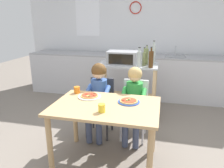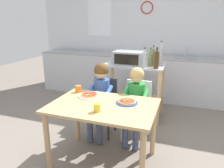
% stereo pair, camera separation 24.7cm
% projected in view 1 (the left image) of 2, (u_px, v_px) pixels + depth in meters
% --- Properties ---
extents(ground_plane, '(11.00, 11.00, 0.00)m').
position_uv_depth(ground_plane, '(123.00, 121.00, 3.59)').
color(ground_plane, slate).
extents(back_wall_tiled, '(5.17, 0.14, 2.70)m').
position_uv_depth(back_wall_tiled, '(138.00, 32.00, 4.79)').
color(back_wall_tiled, silver).
rests_on(back_wall_tiled, ground).
extents(kitchen_counter, '(4.66, 0.60, 1.10)m').
position_uv_depth(kitchen_counter, '(135.00, 76.00, 4.67)').
color(kitchen_counter, silver).
rests_on(kitchen_counter, ground).
extents(kitchen_island_cart, '(1.00, 0.58, 0.91)m').
position_uv_depth(kitchen_island_cart, '(127.00, 81.00, 3.68)').
color(kitchen_island_cart, '#B7BABF').
rests_on(kitchen_island_cart, ground).
extents(toaster_oven, '(0.49, 0.38, 0.21)m').
position_uv_depth(toaster_oven, '(123.00, 57.00, 3.57)').
color(toaster_oven, '#999BA0').
rests_on(toaster_oven, kitchen_island_cart).
extents(bottle_tall_green_wine, '(0.06, 0.06, 0.32)m').
position_uv_depth(bottle_tall_green_wine, '(147.00, 56.00, 3.50)').
color(bottle_tall_green_wine, olive).
rests_on(bottle_tall_green_wine, kitchen_island_cart).
extents(bottle_dark_olive_oil, '(0.06, 0.06, 0.29)m').
position_uv_depth(bottle_dark_olive_oil, '(144.00, 58.00, 3.42)').
color(bottle_dark_olive_oil, olive).
rests_on(bottle_dark_olive_oil, kitchen_island_cart).
extents(bottle_slim_sauce, '(0.07, 0.07, 0.31)m').
position_uv_depth(bottle_slim_sauce, '(139.00, 59.00, 3.31)').
color(bottle_slim_sauce, '#ADB7B2').
rests_on(bottle_slim_sauce, kitchen_island_cart).
extents(bottle_brown_beer, '(0.06, 0.06, 0.30)m').
position_uv_depth(bottle_brown_beer, '(151.00, 59.00, 3.38)').
color(bottle_brown_beer, olive).
rests_on(bottle_brown_beer, kitchen_island_cart).
extents(bottle_squat_spirits, '(0.07, 0.07, 0.32)m').
position_uv_depth(bottle_squat_spirits, '(151.00, 59.00, 3.26)').
color(bottle_squat_spirits, '#4C2D14').
rests_on(bottle_squat_spirits, kitchen_island_cart).
extents(bottle_clear_vinegar, '(0.06, 0.06, 0.38)m').
position_uv_depth(bottle_clear_vinegar, '(154.00, 54.00, 3.56)').
color(bottle_clear_vinegar, '#ADB7B2').
rests_on(bottle_clear_vinegar, kitchen_island_cart).
extents(dining_table, '(1.16, 0.80, 0.73)m').
position_uv_depth(dining_table, '(106.00, 114.00, 2.39)').
color(dining_table, tan).
rests_on(dining_table, ground).
extents(dining_chair_left, '(0.36, 0.36, 0.81)m').
position_uv_depth(dining_chair_left, '(101.00, 102.00, 3.10)').
color(dining_chair_left, '#333338').
rests_on(dining_chair_left, ground).
extents(dining_chair_right, '(0.36, 0.36, 0.81)m').
position_uv_depth(dining_chair_right, '(135.00, 105.00, 3.01)').
color(dining_chair_right, silver).
rests_on(dining_chair_right, ground).
extents(child_in_blue_striped_shirt, '(0.32, 0.42, 1.05)m').
position_uv_depth(child_in_blue_striped_shirt, '(98.00, 91.00, 2.93)').
color(child_in_blue_striped_shirt, '#424C6B').
rests_on(child_in_blue_striped_shirt, ground).
extents(child_in_green_shirt, '(0.32, 0.42, 1.01)m').
position_uv_depth(child_in_green_shirt, '(134.00, 96.00, 2.84)').
color(child_in_green_shirt, '#424C6B').
rests_on(child_in_green_shirt, ground).
extents(pizza_plate_white, '(0.28, 0.28, 0.03)m').
position_uv_depth(pizza_plate_white, '(90.00, 96.00, 2.59)').
color(pizza_plate_white, white).
rests_on(pizza_plate_white, dining_table).
extents(pizza_plate_blue_rimmed, '(0.25, 0.25, 0.03)m').
position_uv_depth(pizza_plate_blue_rimmed, '(129.00, 101.00, 2.43)').
color(pizza_plate_blue_rimmed, '#3356B7').
rests_on(pizza_plate_blue_rimmed, dining_table).
extents(drinking_cup_orange, '(0.08, 0.08, 0.08)m').
position_uv_depth(drinking_cup_orange, '(77.00, 90.00, 2.73)').
color(drinking_cup_orange, orange).
rests_on(drinking_cup_orange, dining_table).
extents(drinking_cup_yellow, '(0.07, 0.07, 0.08)m').
position_uv_depth(drinking_cup_yellow, '(102.00, 108.00, 2.17)').
color(drinking_cup_yellow, yellow).
rests_on(drinking_cup_yellow, dining_table).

